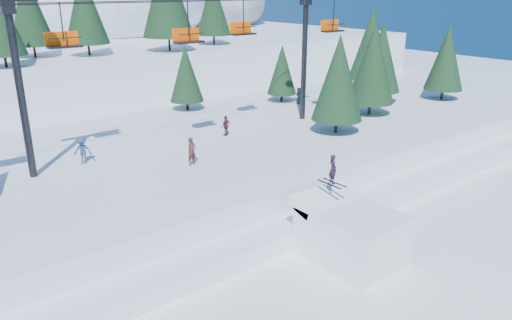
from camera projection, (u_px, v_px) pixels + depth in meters
ground at (366, 296)px, 22.52m from camera, size 160.00×160.00×0.00m
mid_shelf at (169, 164)px, 35.41m from camera, size 70.00×22.00×2.50m
berm at (256, 222)px, 28.25m from camera, size 70.00×6.00×1.10m
jump_kicker at (350, 233)px, 25.28m from camera, size 3.80×5.18×5.16m
chairlift at (171, 48)px, 33.21m from camera, size 46.06×3.21×10.28m
conifer_stand at (177, 83)px, 34.02m from camera, size 63.43×17.79×10.23m
distant_skiers at (123, 148)px, 32.03m from camera, size 35.11×9.17×1.81m
banner_near at (366, 220)px, 28.55m from camera, size 2.65×1.13×0.90m
banner_far at (406, 179)px, 34.57m from camera, size 2.85×0.32×0.90m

